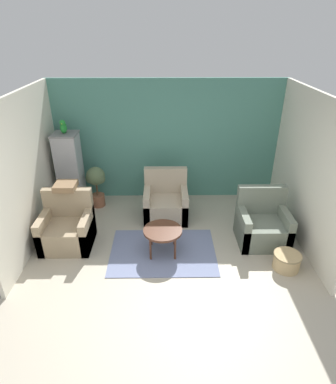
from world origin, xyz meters
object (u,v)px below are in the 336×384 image
object	(u,v)px
parrot	(63,127)
wicker_basket	(287,261)
armchair_right	(262,226)
potted_plant	(96,182)
armchair_middle	(166,203)
birdcage	(70,172)
armchair_left	(67,229)
coffee_table	(163,232)

from	to	relation	value
parrot	wicker_basket	world-z (taller)	parrot
armchair_right	potted_plant	distance (m)	3.31
armchair_middle	birdcage	xyz separation A→B (m)	(-1.88, 0.42, 0.49)
armchair_left	birdcage	world-z (taller)	birdcage
armchair_right	birdcage	distance (m)	3.77
armchair_left	wicker_basket	world-z (taller)	armchair_left
armchair_left	potted_plant	distance (m)	1.37
parrot	armchair_left	bearing A→B (deg)	-80.52
wicker_basket	birdcage	bearing A→B (deg)	152.39
coffee_table	potted_plant	size ratio (longest dim) A/B	0.73
armchair_left	potted_plant	bearing A→B (deg)	78.81
armchair_middle	wicker_basket	xyz separation A→B (m)	(1.85, -1.54, -0.16)
birdcage	wicker_basket	bearing A→B (deg)	-27.61
armchair_right	wicker_basket	bearing A→B (deg)	-74.59
parrot	wicker_basket	bearing A→B (deg)	-27.64
birdcage	wicker_basket	xyz separation A→B (m)	(3.73, -1.95, -0.64)
armchair_left	coffee_table	bearing A→B (deg)	-8.94
armchair_left	potted_plant	size ratio (longest dim) A/B	1.08
armchair_left	armchair_middle	distance (m)	1.88
coffee_table	potted_plant	bearing A→B (deg)	130.68
wicker_basket	armchair_middle	bearing A→B (deg)	140.32
parrot	wicker_basket	distance (m)	4.49
armchair_right	wicker_basket	distance (m)	0.77
armchair_left	armchair_right	size ratio (longest dim) A/B	1.00
potted_plant	coffee_table	bearing A→B (deg)	-49.32
armchair_right	armchair_middle	world-z (taller)	same
armchair_right	wicker_basket	size ratio (longest dim) A/B	2.22
coffee_table	armchair_middle	world-z (taller)	armchair_middle
coffee_table	birdcage	distance (m)	2.42
armchair_middle	wicker_basket	bearing A→B (deg)	-39.68
coffee_table	birdcage	world-z (taller)	birdcage
armchair_left	parrot	bearing A→B (deg)	99.48
armchair_middle	birdcage	world-z (taller)	birdcage
birdcage	potted_plant	size ratio (longest dim) A/B	1.82
parrot	birdcage	bearing A→B (deg)	-90.00
armchair_left	parrot	world-z (taller)	parrot
coffee_table	armchair_left	bearing A→B (deg)	171.06
birdcage	wicker_basket	world-z (taller)	birdcage
armchair_right	potted_plant	bearing A→B (deg)	157.61
potted_plant	birdcage	bearing A→B (deg)	-175.41
armchair_right	parrot	bearing A→B (deg)	160.90
armchair_left	birdcage	xyz separation A→B (m)	(-0.21, 1.28, 0.49)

